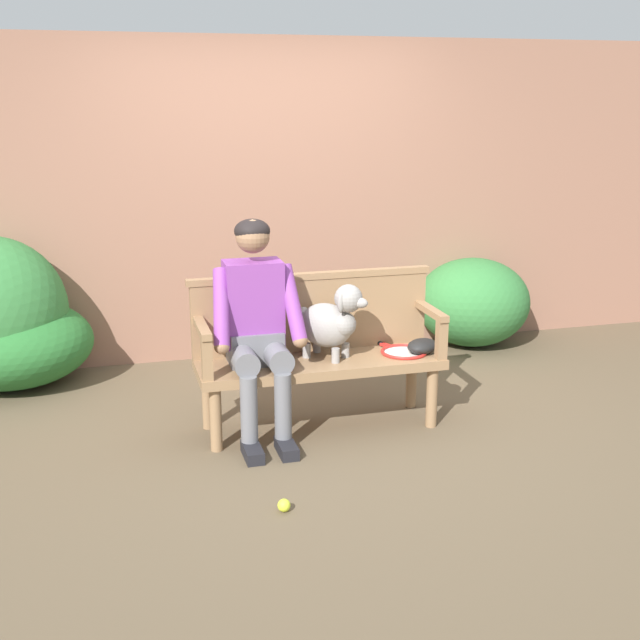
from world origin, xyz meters
TOP-DOWN VIEW (x-y plane):
  - ground_plane at (0.00, 0.00)m, footprint 40.00×40.00m
  - brick_garden_fence at (0.00, 1.72)m, footprint 8.00×0.30m
  - hedge_bush_far_left at (1.67, 1.36)m, footprint 0.93×0.88m
  - hedge_bush_mid_right at (-1.90, 1.31)m, footprint 1.13×1.00m
  - garden_bench at (0.00, 0.00)m, footprint 1.51×0.46m
  - bench_backrest at (0.00, 0.20)m, footprint 1.55×0.06m
  - bench_armrest_left_end at (-0.71, -0.08)m, footprint 0.06×0.46m
  - bench_armrest_right_end at (0.71, -0.08)m, footprint 0.06×0.46m
  - person_seated at (-0.39, -0.01)m, footprint 0.56×0.63m
  - dog_on_bench at (0.08, 0.00)m, footprint 0.42×0.42m
  - tennis_racket at (0.53, 0.00)m, footprint 0.38×0.58m
  - baseball_glove at (0.65, -0.05)m, footprint 0.28×0.26m
  - tennis_ball at (-0.46, -0.99)m, footprint 0.07×0.07m

SIDE VIEW (x-z plane):
  - ground_plane at x=0.00m, z-range 0.00..0.00m
  - tennis_ball at x=-0.46m, z-range 0.00..0.07m
  - hedge_bush_mid_right at x=-1.90m, z-range 0.00..0.62m
  - hedge_bush_far_left at x=1.67m, z-range 0.00..0.72m
  - garden_bench at x=0.00m, z-range 0.16..0.60m
  - tennis_racket at x=0.53m, z-range 0.44..0.47m
  - baseball_glove at x=0.65m, z-range 0.44..0.53m
  - bench_armrest_left_end at x=-0.71m, z-range 0.50..0.78m
  - bench_armrest_right_end at x=0.71m, z-range 0.50..0.78m
  - dog_on_bench at x=0.08m, z-range 0.44..0.92m
  - bench_backrest at x=0.00m, z-range 0.45..0.95m
  - person_seated at x=-0.39m, z-range 0.06..1.38m
  - brick_garden_fence at x=0.00m, z-range 0.00..2.43m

